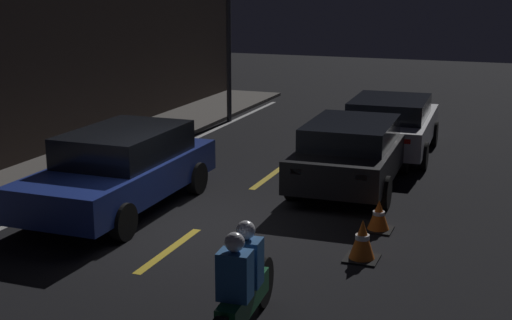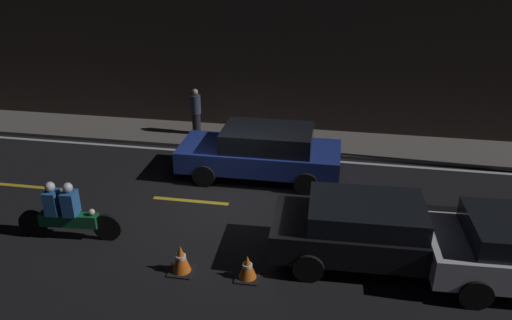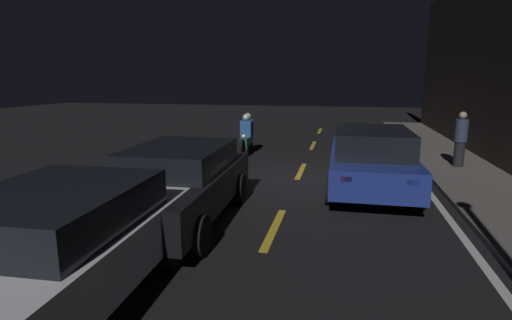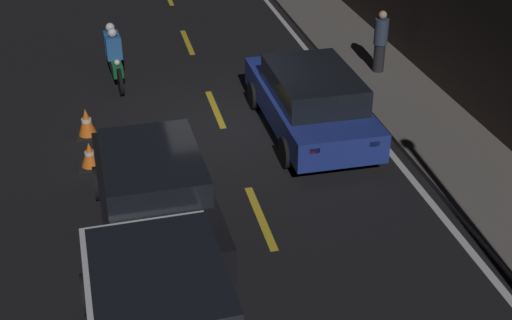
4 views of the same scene
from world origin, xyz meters
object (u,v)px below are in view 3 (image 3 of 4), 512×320
object	(u,v)px
sedan_white	(50,248)
pedestrian	(461,139)
sedan_blue	(371,158)
traffic_cone_mid	(178,174)
van_black	(177,181)
motorcycle	(247,135)
traffic_cone_near	(196,161)

from	to	relation	value
sedan_white	pedestrian	bearing A→B (deg)	141.22
sedan_blue	traffic_cone_mid	bearing A→B (deg)	95.44
sedan_white	van_black	bearing A→B (deg)	173.95
traffic_cone_mid	pedestrian	size ratio (longest dim) A/B	0.34
sedan_white	motorcycle	size ratio (longest dim) A/B	1.73
sedan_white	motorcycle	bearing A→B (deg)	178.47
sedan_blue	traffic_cone_near	bearing A→B (deg)	78.68
van_black	traffic_cone_mid	bearing A→B (deg)	-158.44
motorcycle	pedestrian	distance (m)	6.55
sedan_blue	sedan_white	distance (m)	6.97
van_black	traffic_cone_near	world-z (taller)	van_black
motorcycle	pedestrian	xyz separation A→B (m)	(1.13, 6.44, 0.24)
sedan_blue	motorcycle	xyz separation A→B (m)	(-3.78, -3.86, -0.11)
motorcycle	traffic_cone_mid	world-z (taller)	motorcycle
traffic_cone_near	pedestrian	world-z (taller)	pedestrian
sedan_blue	traffic_cone_near	xyz separation A→B (m)	(-0.89, -4.61, -0.46)
sedan_white	traffic_cone_near	size ratio (longest dim) A/B	6.59
sedan_blue	pedestrian	bearing A→B (deg)	-44.73
traffic_cone_near	pedestrian	bearing A→B (deg)	103.74
traffic_cone_near	sedan_white	bearing A→B (deg)	7.29
sedan_blue	van_black	xyz separation A→B (m)	(2.88, -3.54, -0.03)
sedan_white	traffic_cone_near	world-z (taller)	sedan_white
sedan_white	traffic_cone_mid	size ratio (longest dim) A/B	7.82
pedestrian	traffic_cone_near	bearing A→B (deg)	-76.26
van_black	pedestrian	distance (m)	8.25
sedan_white	traffic_cone_mid	xyz separation A→B (m)	(-5.41, -0.84, -0.48)
sedan_blue	pedestrian	distance (m)	3.70
sedan_white	motorcycle	distance (m)	9.66
pedestrian	van_black	bearing A→B (deg)	-47.94
sedan_blue	traffic_cone_mid	xyz separation A→B (m)	(0.47, -4.58, -0.51)
sedan_white	motorcycle	xyz separation A→B (m)	(-9.66, -0.11, -0.09)
van_black	pedestrian	size ratio (longest dim) A/B	2.73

